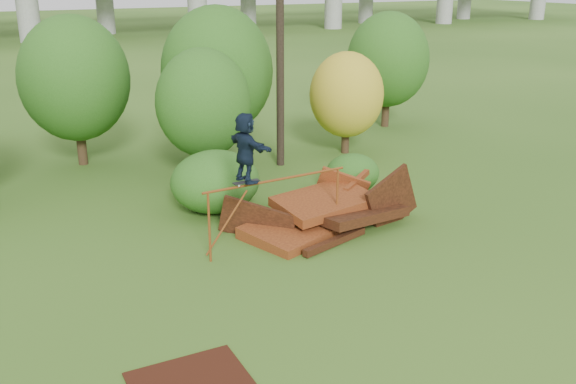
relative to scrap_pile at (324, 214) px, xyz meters
name	(u,v)px	position (x,y,z in m)	size (l,w,h in m)	color
ground	(357,275)	(-0.83, -2.91, -0.41)	(240.00, 240.00, 0.00)	#2D5116
scrap_pile	(324,214)	(0.00, 0.00, 0.00)	(5.70, 3.29, 2.03)	#4C1D0D
grind_rail	(277,194)	(-1.72, -0.47, 1.01)	(4.11, 0.33, 1.84)	brown
skateboard	(246,182)	(-2.58, -0.52, 1.49)	(0.70, 0.23, 0.07)	black
skater	(246,148)	(-2.58, -0.52, 2.37)	(1.60, 0.51, 1.72)	black
flat_plate	(189,380)	(-5.74, -5.02, -0.39)	(2.01, 1.44, 0.03)	black
tree_1	(74,79)	(-4.75, 9.60, 2.78)	(3.91, 3.91, 5.44)	black
tree_2	(203,103)	(-1.31, 5.79, 2.24)	(3.18, 3.18, 4.49)	black
tree_3	(217,71)	(0.09, 7.99, 2.93)	(4.12, 4.12, 5.72)	black
tree_4	(347,95)	(4.77, 6.43, 1.90)	(2.87, 2.87, 3.97)	black
tree_5	(388,60)	(8.90, 9.48, 2.65)	(3.69, 3.69, 5.19)	black
shrub_left	(215,181)	(-2.18, 2.68, 0.52)	(2.67, 2.46, 1.85)	#1C4512
shrub_right	(352,173)	(2.40, 2.28, 0.23)	(1.78, 1.63, 1.26)	#1C4512
utility_pole	(280,28)	(1.74, 6.11, 4.54)	(1.40, 0.28, 9.75)	black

